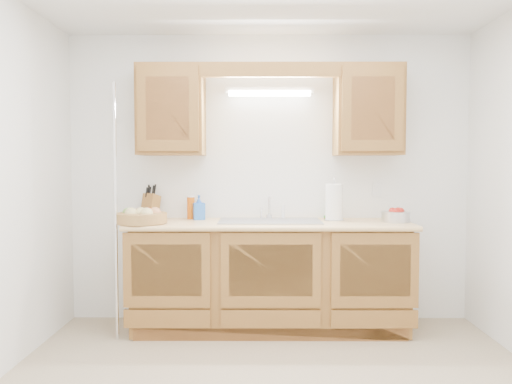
{
  "coord_description": "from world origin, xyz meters",
  "views": [
    {
      "loc": [
        -0.09,
        -2.9,
        1.36
      ],
      "look_at": [
        -0.11,
        0.85,
        1.16
      ],
      "focal_mm": 35.0,
      "sensor_mm": 36.0,
      "label": 1
    }
  ],
  "objects_px": {
    "knife_block": "(151,206)",
    "apple_bowl": "(396,216)",
    "paper_towel": "(334,203)",
    "fruit_basket": "(141,216)"
  },
  "relations": [
    {
      "from": "fruit_basket",
      "to": "apple_bowl",
      "type": "relative_size",
      "value": 1.48
    },
    {
      "from": "paper_towel",
      "to": "fruit_basket",
      "type": "bearing_deg",
      "value": -172.47
    },
    {
      "from": "paper_towel",
      "to": "apple_bowl",
      "type": "bearing_deg",
      "value": -10.75
    },
    {
      "from": "paper_towel",
      "to": "knife_block",
      "type": "bearing_deg",
      "value": 174.99
    },
    {
      "from": "knife_block",
      "to": "apple_bowl",
      "type": "bearing_deg",
      "value": 16.39
    },
    {
      "from": "fruit_basket",
      "to": "apple_bowl",
      "type": "height_order",
      "value": "fruit_basket"
    },
    {
      "from": "knife_block",
      "to": "paper_towel",
      "type": "distance_m",
      "value": 1.58
    },
    {
      "from": "fruit_basket",
      "to": "apple_bowl",
      "type": "xyz_separation_m",
      "value": [
        2.06,
        0.11,
        -0.0
      ]
    },
    {
      "from": "knife_block",
      "to": "apple_bowl",
      "type": "distance_m",
      "value": 2.08
    },
    {
      "from": "knife_block",
      "to": "paper_towel",
      "type": "bearing_deg",
      "value": 17.77
    }
  ]
}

